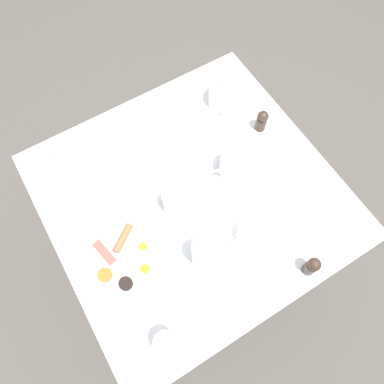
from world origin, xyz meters
The scene contains 17 objects.
ground_plane centered at (0.00, 0.00, 0.00)m, with size 8.00×8.00×0.00m, color #4C4742.
table centered at (0.00, 0.00, 0.70)m, with size 0.99×0.96×0.78m.
breakfast_plate centered at (-0.31, -0.09, 0.79)m, with size 0.29×0.29×0.04m.
teapot_near centered at (0.18, 0.00, 0.83)m, with size 0.20×0.12×0.12m.
teapot_far centered at (0.31, 0.28, 0.83)m, with size 0.12×0.18×0.12m.
teacup_with_saucer_left centered at (-0.37, 0.18, 0.81)m, with size 0.14×0.14×0.07m.
teacup_with_saucer_right centered at (0.08, -0.23, 0.81)m, with size 0.14×0.14×0.07m.
water_glass_tall centered at (-0.08, -0.01, 0.83)m, with size 0.07×0.07×0.10m.
water_glass_short centered at (-0.09, -0.22, 0.84)m, with size 0.07×0.07×0.13m.
wine_glass_spare centered at (-0.32, -0.39, 0.83)m, with size 0.07×0.07×0.10m.
creamer_jug centered at (-0.41, 0.40, 0.81)m, with size 0.09×0.07×0.06m.
pepper_grinder centered at (0.37, 0.10, 0.83)m, with size 0.04×0.04×0.10m.
salt_grinder centered at (0.18, -0.43, 0.83)m, with size 0.04×0.04×0.10m.
napkin_folded centered at (0.04, 0.28, 0.78)m, with size 0.17×0.18×0.01m.
fork_by_plate centered at (-0.12, -0.37, 0.78)m, with size 0.04×0.17×0.00m.
knife_by_plate centered at (0.33, -0.28, 0.78)m, with size 0.07×0.19×0.00m.
spoon_for_tea centered at (-0.21, 0.36, 0.78)m, with size 0.04×0.15×0.00m.
Camera 1 is at (-0.28, -0.46, 1.99)m, focal length 35.00 mm.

